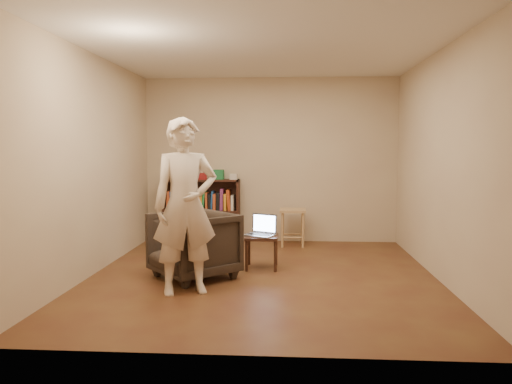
# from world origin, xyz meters

# --- Properties ---
(floor) EXTENTS (4.50, 4.50, 0.00)m
(floor) POSITION_xyz_m (0.00, 0.00, 0.00)
(floor) COLOR #4B2218
(floor) RESTS_ON ground
(ceiling) EXTENTS (4.50, 4.50, 0.00)m
(ceiling) POSITION_xyz_m (0.00, 0.00, 2.60)
(ceiling) COLOR white
(ceiling) RESTS_ON wall_back
(wall_back) EXTENTS (4.00, 0.00, 4.00)m
(wall_back) POSITION_xyz_m (0.00, 2.25, 1.30)
(wall_back) COLOR beige
(wall_back) RESTS_ON floor
(wall_left) EXTENTS (0.00, 4.50, 4.50)m
(wall_left) POSITION_xyz_m (-2.00, 0.00, 1.30)
(wall_left) COLOR beige
(wall_left) RESTS_ON floor
(wall_right) EXTENTS (0.00, 4.50, 4.50)m
(wall_right) POSITION_xyz_m (2.00, 0.00, 1.30)
(wall_right) COLOR beige
(wall_right) RESTS_ON floor
(bookshelf) EXTENTS (1.20, 0.30, 1.00)m
(bookshelf) POSITION_xyz_m (-1.08, 2.09, 0.44)
(bookshelf) COLOR black
(bookshelf) RESTS_ON floor
(box_yellow) EXTENTS (0.23, 0.19, 0.16)m
(box_yellow) POSITION_xyz_m (-1.39, 2.08, 1.08)
(box_yellow) COLOR orange
(box_yellow) RESTS_ON bookshelf
(red_cloth) EXTENTS (0.33, 0.27, 0.10)m
(red_cloth) POSITION_xyz_m (-1.15, 2.07, 1.05)
(red_cloth) COLOR maroon
(red_cloth) RESTS_ON bookshelf
(box_green) EXTENTS (0.16, 0.16, 0.15)m
(box_green) POSITION_xyz_m (-0.81, 2.09, 1.08)
(box_green) COLOR #1D6D39
(box_green) RESTS_ON bookshelf
(box_white) EXTENTS (0.12, 0.12, 0.09)m
(box_white) POSITION_xyz_m (-0.56, 2.06, 1.04)
(box_white) COLOR beige
(box_white) RESTS_ON bookshelf
(stool) EXTENTS (0.39, 0.39, 0.57)m
(stool) POSITION_xyz_m (0.36, 1.85, 0.46)
(stool) COLOR #AD8254
(stool) RESTS_ON floor
(armchair) EXTENTS (1.17, 1.17, 0.76)m
(armchair) POSITION_xyz_m (-0.79, -0.13, 0.38)
(armchair) COLOR #332922
(armchair) RESTS_ON floor
(side_table) EXTENTS (0.40, 0.40, 0.41)m
(side_table) POSITION_xyz_m (-0.03, 0.38, 0.34)
(side_table) COLOR black
(side_table) RESTS_ON floor
(laptop) EXTENTS (0.43, 0.39, 0.26)m
(laptop) POSITION_xyz_m (-0.04, 0.40, 0.47)
(laptop) COLOR #B7B7BC
(laptop) RESTS_ON side_table
(person) EXTENTS (0.77, 0.65, 1.80)m
(person) POSITION_xyz_m (-0.75, -0.72, 0.90)
(person) COLOR beige
(person) RESTS_ON floor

